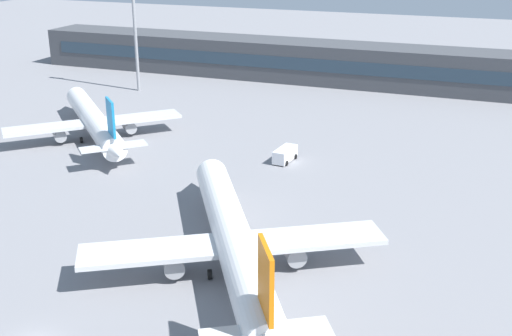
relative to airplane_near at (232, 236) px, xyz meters
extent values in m
plane|color=gray|center=(-10.57, 20.82, -3.40)|extent=(400.00, 400.00, 0.00)
cube|color=#3F4247|center=(-10.57, 87.89, 1.10)|extent=(151.37, 12.00, 9.00)
cube|color=#263847|center=(-10.57, 81.84, 1.55)|extent=(143.80, 0.16, 2.80)
cylinder|color=white|center=(0.15, -0.25, 0.04)|extent=(22.89, 34.05, 3.96)
cone|color=white|center=(-10.53, 17.27, 0.04)|extent=(5.47, 5.67, 3.76)
cube|color=orange|center=(9.09, -14.91, 4.88)|extent=(2.71, 4.11, 5.73)
cube|color=silver|center=(9.26, -15.18, 0.25)|extent=(10.41, 7.91, 0.25)
cube|color=silver|center=(0.69, -1.13, -0.27)|extent=(29.26, 20.53, 0.52)
cylinder|color=gray|center=(6.02, 2.12, -1.74)|extent=(3.51, 3.93, 2.08)
cylinder|color=gray|center=(-4.64, -4.39, -1.74)|extent=(3.51, 3.93, 2.08)
cylinder|color=black|center=(-6.68, 10.95, -2.88)|extent=(0.90, 1.11, 1.04)
cylinder|color=black|center=(3.54, -0.61, -2.88)|extent=(0.90, 1.11, 1.04)
cylinder|color=black|center=(-1.08, -3.43, -2.88)|extent=(0.90, 1.11, 1.04)
cylinder|color=white|center=(-39.19, 32.40, -0.19)|extent=(27.17, 27.48, 3.69)
cone|color=white|center=(-52.63, 46.03, -0.19)|extent=(5.35, 5.35, 3.51)
cone|color=white|center=(-25.89, 18.91, -0.19)|extent=(4.43, 4.44, 2.58)
cube|color=#197FBF|center=(-27.95, 21.00, 4.32)|extent=(3.25, 3.29, 5.34)
cube|color=silver|center=(-27.74, 20.79, 0.00)|extent=(8.82, 8.75, 0.23)
cube|color=silver|center=(-38.51, 31.71, -0.48)|extent=(24.01, 23.77, 0.49)
cylinder|color=gray|center=(-34.36, 35.80, -1.85)|extent=(3.56, 3.58, 1.94)
cylinder|color=gray|center=(-42.66, 27.62, -1.85)|extent=(3.56, 3.58, 1.94)
cylinder|color=black|center=(-47.78, 41.12, -2.91)|extent=(0.96, 0.96, 0.97)
cylinder|color=black|center=(-36.03, 32.79, -2.91)|extent=(0.96, 0.96, 0.97)
cylinder|color=black|center=(-39.63, 29.25, -2.91)|extent=(0.96, 0.96, 0.97)
cube|color=white|center=(-5.14, 32.71, -2.27)|extent=(2.50, 5.37, 1.90)
cube|color=#1E2633|center=(-4.94, 34.70, -1.77)|extent=(1.91, 0.34, 0.70)
cylinder|color=black|center=(-3.96, 34.30, -3.02)|extent=(0.35, 0.78, 0.76)
cylinder|color=black|center=(-5.99, 34.50, -3.02)|extent=(0.35, 0.78, 0.76)
cylinder|color=black|center=(-4.29, 30.91, -3.02)|extent=(0.35, 0.78, 0.76)
cylinder|color=black|center=(-6.32, 31.11, -3.02)|extent=(0.35, 0.78, 0.76)
cylinder|color=gray|center=(-49.88, 65.02, 11.35)|extent=(0.70, 0.70, 29.49)
camera|label=1|loc=(23.57, -54.88, 29.80)|focal=44.91mm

